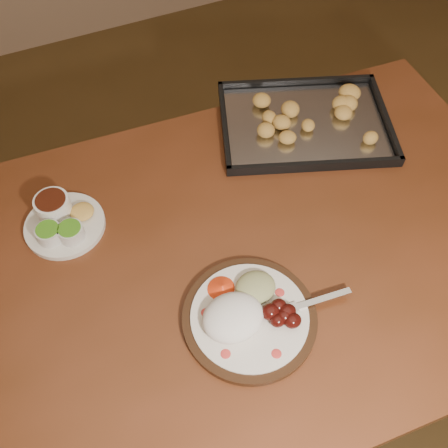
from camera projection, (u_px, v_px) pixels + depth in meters
name	position (u px, v px, depth m)	size (l,w,h in m)	color
ground	(265.00, 335.00, 1.77)	(4.00, 4.00, 0.00)	#503A1B
dining_table	(220.00, 279.00, 1.16)	(1.55, 0.99, 0.75)	#632E18
dinner_plate	(247.00, 314.00, 0.98)	(0.34, 0.27, 0.06)	black
condiment_saucer	(61.00, 220.00, 1.11)	(0.18, 0.18, 0.06)	silver
baking_tray	(305.00, 122.00, 1.30)	(0.52, 0.45, 0.05)	black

